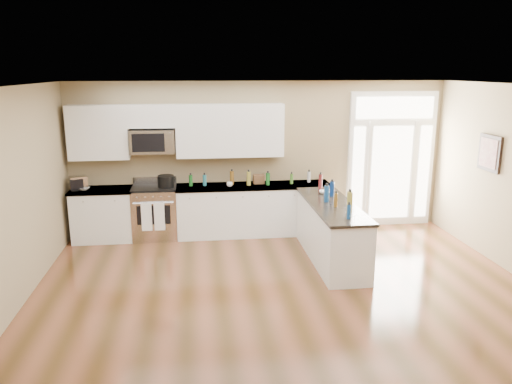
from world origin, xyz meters
TOP-DOWN VIEW (x-y plane):
  - ground at (0.00, 0.00)m, footprint 8.00×8.00m
  - room_shell at (0.00, 0.00)m, footprint 8.00×8.00m
  - back_cabinet_left at (-2.87, 3.69)m, footprint 1.10×0.66m
  - back_cabinet_right at (-0.16, 3.69)m, footprint 2.85×0.66m
  - peninsula_cabinet at (0.93, 2.24)m, footprint 0.69×2.32m
  - upper_cabinet_left at (-2.88, 3.83)m, footprint 1.04×0.33m
  - upper_cabinet_right at (-0.57, 3.83)m, footprint 1.94×0.33m
  - upper_cabinet_short at (-1.95, 3.83)m, footprint 0.82×0.33m
  - microwave at (-1.95, 3.80)m, footprint 0.78×0.41m
  - entry_door at (2.55, 3.95)m, footprint 1.70×0.10m
  - wall_art_near at (3.47, 2.20)m, footprint 0.05×0.58m
  - kitchen_range at (-1.96, 3.69)m, footprint 0.79×0.70m
  - stockpot at (-1.74, 3.66)m, footprint 0.37×0.37m
  - toaster_oven at (-3.26, 3.68)m, footprint 0.35×0.31m
  - cardboard_box at (-0.05, 3.79)m, footprint 0.21×0.15m
  - bowl_left at (-3.17, 3.65)m, footprint 0.24×0.24m
  - bowl_peninsula at (0.96, 2.88)m, footprint 0.19×0.19m
  - cup_counter at (-0.60, 3.59)m, footprint 0.13×0.13m
  - counter_bottles at (0.38, 2.92)m, footprint 2.42×2.45m

SIDE VIEW (x-z plane):
  - ground at x=0.00m, z-range 0.00..0.00m
  - peninsula_cabinet at x=0.93m, z-range -0.04..0.90m
  - back_cabinet_right at x=-0.16m, z-range -0.03..0.91m
  - back_cabinet_left at x=-2.87m, z-range -0.03..0.91m
  - kitchen_range at x=-1.96m, z-range -0.06..1.02m
  - bowl_left at x=-3.17m, z-range 0.94..0.98m
  - bowl_peninsula at x=0.96m, z-range 0.94..0.99m
  - cup_counter at x=-0.60m, z-range 0.94..1.02m
  - cardboard_box at x=-0.05m, z-range 0.94..1.10m
  - toaster_oven at x=-3.26m, z-range 0.94..1.18m
  - stockpot at x=-1.74m, z-range 0.95..1.18m
  - counter_bottles at x=0.38m, z-range 0.91..1.22m
  - entry_door at x=2.55m, z-range 0.00..2.60m
  - wall_art_near at x=3.47m, z-range 1.41..1.99m
  - room_shell at x=0.00m, z-range -2.29..5.71m
  - microwave at x=-1.95m, z-range 1.55..1.97m
  - upper_cabinet_left at x=-2.88m, z-range 1.45..2.40m
  - upper_cabinet_right at x=-0.57m, z-range 1.45..2.40m
  - upper_cabinet_short at x=-1.95m, z-range 2.00..2.40m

